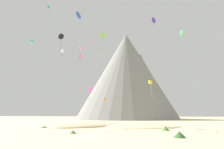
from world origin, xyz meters
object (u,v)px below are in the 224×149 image
at_px(kite_magenta_low, 90,90).
at_px(kite_green_high, 181,33).
at_px(bush_ridge_crest, 44,127).
at_px(kite_gold_mid, 102,53).
at_px(kite_teal_high, 49,7).
at_px(kite_black_high, 61,37).
at_px(kite_lime_high, 103,35).
at_px(kite_orange_low, 104,101).
at_px(bush_mid_center, 165,128).
at_px(kite_indigo_high, 153,20).
at_px(kite_white_high, 63,51).
at_px(kite_cyan_high, 32,41).
at_px(kite_blue_high, 79,15).
at_px(rock_massif, 129,77).
at_px(kite_yellow_low, 150,82).
at_px(bush_scatter_east, 179,134).
at_px(kite_red_mid, 80,56).
at_px(bush_far_right, 73,132).
at_px(kite_rainbow_mid, 80,48).

distance_m(kite_magenta_low, kite_green_high, 44.51).
bearing_deg(bush_ridge_crest, kite_gold_mid, 30.12).
xyz_separation_m(kite_teal_high, kite_black_high, (2.00, 6.94, -8.12)).
height_order(kite_lime_high, kite_orange_low, kite_lime_high).
height_order(bush_mid_center, kite_magenta_low, kite_magenta_low).
bearing_deg(bush_mid_center, kite_indigo_high, 88.55).
bearing_deg(kite_magenta_low, kite_orange_low, 0.57).
distance_m(kite_lime_high, kite_green_high, 34.35).
distance_m(kite_white_high, kite_cyan_high, 29.33).
height_order(kite_white_high, kite_black_high, kite_white_high).
bearing_deg(kite_black_high, kite_green_high, -157.91).
bearing_deg(kite_orange_low, bush_mid_center, -22.46).
distance_m(kite_blue_high, kite_black_high, 15.56).
bearing_deg(bush_ridge_crest, rock_massif, 77.94).
distance_m(kite_yellow_low, kite_indigo_high, 34.29).
bearing_deg(kite_teal_high, kite_lime_high, -9.05).
xyz_separation_m(bush_scatter_east, kite_red_mid, (-27.12, 33.94, 23.63)).
bearing_deg(bush_far_right, kite_indigo_high, 63.14).
height_order(bush_far_right, kite_cyan_high, kite_cyan_high).
height_order(kite_orange_low, kite_cyan_high, kite_cyan_high).
height_order(bush_mid_center, kite_cyan_high, kite_cyan_high).
relative_size(bush_scatter_east, kite_rainbow_mid, 0.64).
bearing_deg(rock_massif, bush_far_right, -93.45).
xyz_separation_m(bush_ridge_crest, rock_massif, (18.82, 88.07, 28.65)).
bearing_deg(kite_cyan_high, kite_lime_high, 132.31).
bearing_deg(bush_far_right, kite_magenta_low, 99.55).
relative_size(bush_mid_center, kite_teal_high, 1.57).
bearing_deg(bush_mid_center, kite_gold_mid, 142.25).
bearing_deg(kite_teal_high, bush_scatter_east, -107.76).
distance_m(bush_scatter_east, kite_white_high, 76.21).
distance_m(bush_scatter_east, bush_ridge_crest, 36.52).
distance_m(kite_indigo_high, kite_green_high, 13.77).
height_order(kite_lime_high, kite_yellow_low, kite_lime_high).
distance_m(bush_ridge_crest, kite_lime_high, 52.68).
bearing_deg(kite_cyan_high, kite_red_mid, 107.63).
height_order(bush_far_right, kite_indigo_high, kite_indigo_high).
distance_m(bush_scatter_east, rock_massif, 110.78).
height_order(bush_mid_center, kite_orange_low, kite_orange_low).
distance_m(bush_mid_center, kite_white_high, 66.93).
bearing_deg(kite_green_high, bush_scatter_east, -26.41).
bearing_deg(kite_black_high, kite_red_mid, -161.73).
bearing_deg(rock_massif, kite_lime_high, -100.00).
bearing_deg(kite_lime_high, kite_blue_high, -138.40).
bearing_deg(bush_ridge_crest, kite_orange_low, 48.56).
relative_size(bush_far_right, kite_teal_high, 1.22).
bearing_deg(kite_cyan_high, kite_green_high, 100.97).
bearing_deg(rock_massif, kite_indigo_high, -78.72).
relative_size(bush_ridge_crest, kite_gold_mid, 1.20).
bearing_deg(bush_scatter_east, kite_magenta_low, 120.64).
bearing_deg(kite_red_mid, bush_ridge_crest, -29.46).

